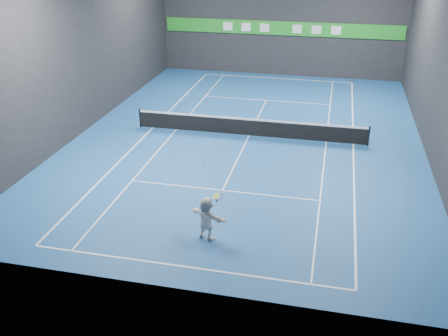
% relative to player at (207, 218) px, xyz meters
% --- Properties ---
extents(ground, '(26.00, 26.00, 0.00)m').
position_rel_player_xyz_m(ground, '(-0.27, 10.08, -0.83)').
color(ground, navy).
rests_on(ground, ground).
extents(wall_back, '(18.00, 0.10, 9.00)m').
position_rel_player_xyz_m(wall_back, '(-0.27, 23.08, 3.67)').
color(wall_back, black).
rests_on(wall_back, ground).
extents(wall_front, '(18.00, 0.10, 9.00)m').
position_rel_player_xyz_m(wall_front, '(-0.27, -2.92, 3.67)').
color(wall_front, black).
rests_on(wall_front, ground).
extents(wall_left, '(0.10, 26.00, 9.00)m').
position_rel_player_xyz_m(wall_left, '(-9.27, 10.08, 3.67)').
color(wall_left, black).
rests_on(wall_left, ground).
extents(wall_right, '(0.10, 26.00, 9.00)m').
position_rel_player_xyz_m(wall_right, '(8.73, 10.08, 3.67)').
color(wall_right, black).
rests_on(wall_right, ground).
extents(baseline_near, '(10.98, 0.08, 0.01)m').
position_rel_player_xyz_m(baseline_near, '(-0.27, -1.81, -0.83)').
color(baseline_near, white).
rests_on(baseline_near, ground).
extents(baseline_far, '(10.98, 0.08, 0.01)m').
position_rel_player_xyz_m(baseline_far, '(-0.27, 21.97, -0.83)').
color(baseline_far, white).
rests_on(baseline_far, ground).
extents(sideline_doubles_left, '(0.08, 23.78, 0.01)m').
position_rel_player_xyz_m(sideline_doubles_left, '(-5.76, 10.08, -0.83)').
color(sideline_doubles_left, white).
rests_on(sideline_doubles_left, ground).
extents(sideline_doubles_right, '(0.08, 23.78, 0.01)m').
position_rel_player_xyz_m(sideline_doubles_right, '(5.22, 10.08, -0.83)').
color(sideline_doubles_right, white).
rests_on(sideline_doubles_right, ground).
extents(sideline_singles_left, '(0.06, 23.78, 0.01)m').
position_rel_player_xyz_m(sideline_singles_left, '(-4.38, 10.08, -0.83)').
color(sideline_singles_left, white).
rests_on(sideline_singles_left, ground).
extents(sideline_singles_right, '(0.06, 23.78, 0.01)m').
position_rel_player_xyz_m(sideline_singles_right, '(3.84, 10.08, -0.83)').
color(sideline_singles_right, white).
rests_on(sideline_singles_right, ground).
extents(service_line_near, '(8.23, 0.06, 0.01)m').
position_rel_player_xyz_m(service_line_near, '(-0.27, 3.68, -0.83)').
color(service_line_near, white).
rests_on(service_line_near, ground).
extents(service_line_far, '(8.23, 0.06, 0.01)m').
position_rel_player_xyz_m(service_line_far, '(-0.27, 16.48, -0.83)').
color(service_line_far, white).
rests_on(service_line_far, ground).
extents(center_service_line, '(0.06, 12.80, 0.01)m').
position_rel_player_xyz_m(center_service_line, '(-0.27, 10.08, -0.83)').
color(center_service_line, white).
rests_on(center_service_line, ground).
extents(player, '(1.61, 1.07, 1.66)m').
position_rel_player_xyz_m(player, '(0.00, 0.00, 0.00)').
color(player, white).
rests_on(player, ground).
extents(tennis_ball, '(0.06, 0.06, 0.06)m').
position_rel_player_xyz_m(tennis_ball, '(-0.07, 0.12, 1.99)').
color(tennis_ball, '#C6F028').
rests_on(tennis_ball, player).
extents(tennis_net, '(12.50, 0.10, 1.07)m').
position_rel_player_xyz_m(tennis_net, '(-0.27, 10.08, -0.29)').
color(tennis_net, black).
rests_on(tennis_net, ground).
extents(sponsor_banner, '(17.64, 0.11, 1.00)m').
position_rel_player_xyz_m(sponsor_banner, '(-0.27, 23.01, 2.67)').
color(sponsor_banner, green).
rests_on(sponsor_banner, wall_back).
extents(tennis_racket, '(0.46, 0.33, 0.60)m').
position_rel_player_xyz_m(tennis_racket, '(0.39, 0.05, 0.84)').
color(tennis_racket, '#B31318').
rests_on(tennis_racket, player).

